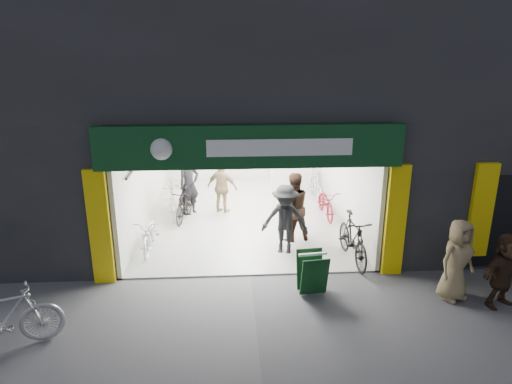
{
  "coord_description": "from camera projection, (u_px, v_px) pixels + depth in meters",
  "views": [
    {
      "loc": [
        -0.46,
        -9.34,
        5.03
      ],
      "look_at": [
        0.22,
        1.5,
        1.54
      ],
      "focal_mm": 32.0,
      "sensor_mm": 36.0,
      "label": 1
    }
  ],
  "objects": [
    {
      "name": "bike_left_midback",
      "position": [
        188.0,
        194.0,
        14.89
      ],
      "size": [
        0.87,
        1.67,
        0.84
      ],
      "primitive_type": "imported",
      "rotation": [
        0.0,
        0.0,
        -0.21
      ],
      "color": "maroon",
      "rests_on": "ground"
    },
    {
      "name": "customer_a",
      "position": [
        189.0,
        185.0,
        13.98
      ],
      "size": [
        0.83,
        0.78,
        1.9
      ],
      "primitive_type": "imported",
      "rotation": [
        0.0,
        0.0,
        0.65
      ],
      "color": "black",
      "rests_on": "ground"
    },
    {
      "name": "bike_left_back",
      "position": [
        172.0,
        199.0,
        13.94
      ],
      "size": [
        0.79,
        1.95,
        1.14
      ],
      "primitive_type": "imported",
      "rotation": [
        0.0,
        0.0,
        0.14
      ],
      "color": "#B0AFB4",
      "rests_on": "ground"
    },
    {
      "name": "parked_bike",
      "position": [
        3.0,
        319.0,
        7.77
      ],
      "size": [
        2.02,
        1.15,
        1.17
      ],
      "primitive_type": "imported",
      "rotation": [
        0.0,
        0.0,
        1.9
      ],
      "color": "#B1B1B6",
      "rests_on": "ground"
    },
    {
      "name": "bike_left_midfront",
      "position": [
        184.0,
        205.0,
        13.62
      ],
      "size": [
        0.78,
        1.73,
        1.0
      ],
      "primitive_type": "imported",
      "rotation": [
        0.0,
        0.0,
        -0.19
      ],
      "color": "black",
      "rests_on": "ground"
    },
    {
      "name": "customer_c",
      "position": [
        285.0,
        220.0,
        11.33
      ],
      "size": [
        1.3,
        0.95,
        1.81
      ],
      "primitive_type": "imported",
      "rotation": [
        0.0,
        0.0,
        -0.26
      ],
      "color": "black",
      "rests_on": "ground"
    },
    {
      "name": "sandwich_board",
      "position": [
        312.0,
        272.0,
        9.6
      ],
      "size": [
        0.64,
        0.65,
        0.89
      ],
      "rotation": [
        0.0,
        0.0,
        0.11
      ],
      "color": "#0D3616",
      "rests_on": "ground"
    },
    {
      "name": "ground",
      "position": [
        251.0,
        276.0,
        10.44
      ],
      "size": [
        60.0,
        60.0,
        0.0
      ],
      "primitive_type": "plane",
      "color": "#56565B",
      "rests_on": "ground"
    },
    {
      "name": "bike_left_front",
      "position": [
        150.0,
        233.0,
        11.66
      ],
      "size": [
        0.61,
        1.74,
        0.91
      ],
      "primitive_type": "imported",
      "rotation": [
        0.0,
        0.0,
        0.0
      ],
      "color": "silver",
      "rests_on": "ground"
    },
    {
      "name": "customer_d",
      "position": [
        222.0,
        187.0,
        14.12
      ],
      "size": [
        1.08,
        0.8,
        1.7
      ],
      "primitive_type": "imported",
      "rotation": [
        0.0,
        0.0,
        2.7
      ],
      "color": "#977E58",
      "rests_on": "ground"
    },
    {
      "name": "pedestrian_far",
      "position": [
        504.0,
        270.0,
        9.05
      ],
      "size": [
        1.51,
        0.96,
        1.55
      ],
      "primitive_type": "imported",
      "rotation": [
        0.0,
        0.0,
        0.38
      ],
      "color": "#3A291A",
      "rests_on": "ground"
    },
    {
      "name": "bike_right_front",
      "position": [
        353.0,
        239.0,
        10.98
      ],
      "size": [
        0.69,
        2.03,
        1.2
      ],
      "primitive_type": "imported",
      "rotation": [
        0.0,
        0.0,
        0.06
      ],
      "color": "black",
      "rests_on": "ground"
    },
    {
      "name": "bike_right_mid",
      "position": [
        326.0,
        203.0,
        13.92
      ],
      "size": [
        0.66,
        1.74,
        0.9
      ],
      "primitive_type": "imported",
      "rotation": [
        0.0,
        0.0,
        0.03
      ],
      "color": "maroon",
      "rests_on": "ground"
    },
    {
      "name": "customer_b",
      "position": [
        293.0,
        207.0,
        12.07
      ],
      "size": [
        1.07,
        0.92,
        1.9
      ],
      "primitive_type": "imported",
      "rotation": [
        0.0,
        0.0,
        3.39
      ],
      "color": "#332017",
      "rests_on": "ground"
    },
    {
      "name": "building",
      "position": [
        271.0,
        70.0,
        13.92
      ],
      "size": [
        17.0,
        10.27,
        8.0
      ],
      "color": "#232326",
      "rests_on": "ground"
    },
    {
      "name": "pedestrian_near",
      "position": [
        457.0,
        260.0,
        9.28
      ],
      "size": [
        1.0,
        0.84,
        1.74
      ],
      "primitive_type": "imported",
      "rotation": [
        0.0,
        0.0,
        0.4
      ],
      "color": "#8E7A53",
      "rests_on": "ground"
    },
    {
      "name": "bike_right_back",
      "position": [
        316.0,
        185.0,
        15.47
      ],
      "size": [
        0.52,
        1.74,
        1.04
      ],
      "primitive_type": "imported",
      "rotation": [
        0.0,
        0.0,
        0.02
      ],
      "color": "#A6A6AA",
      "rests_on": "ground"
    }
  ]
}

